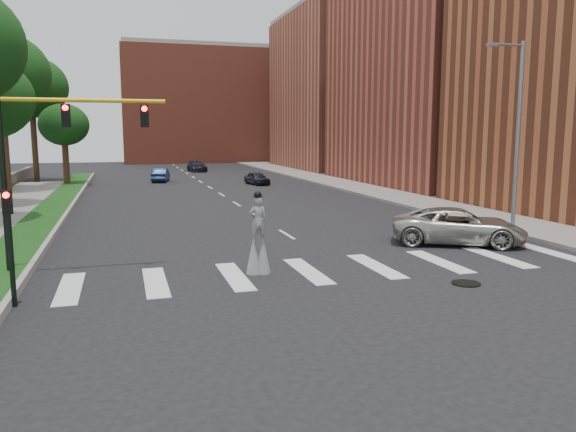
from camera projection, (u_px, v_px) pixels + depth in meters
The scene contains 19 objects.
ground_plane at pixel (353, 275), 18.82m from camera, with size 160.00×160.00×0.00m, color black.
grass_median at pixel (53, 208), 34.55m from camera, with size 2.00×60.00×0.25m, color #113B10.
median_curb at pixel (71, 208), 34.85m from camera, with size 0.20×60.00×0.28m, color gray.
sidewalk_right at pixel (375, 190), 46.02m from camera, with size 5.00×90.00×0.18m, color slate.
manhole at pixel (466, 283), 17.76m from camera, with size 0.90×0.90×0.04m, color black.
building_mid at pixel (448, 53), 51.68m from camera, with size 16.00×22.00×24.00m, color #A44833.
building_far at pixel (348, 93), 74.74m from camera, with size 16.00×22.00×20.00m, color #BA5E44.
building_backdrop at pixel (203, 107), 93.18m from camera, with size 26.00×14.00×18.00m, color #A44833.
streetlight at pixel (517, 130), 26.84m from camera, with size 2.05×0.20×9.00m.
traffic_signal at pixel (42, 151), 18.32m from camera, with size 5.30×0.23×6.20m.
secondary_signal at pixel (10, 237), 15.17m from camera, with size 0.25×0.21×3.23m.
stilt_performer at pixel (258, 242), 18.96m from camera, with size 0.84×0.54×2.82m.
suv_crossing at pixel (458, 226), 24.08m from camera, with size 2.57×5.58×1.55m, color #B0AFA7.
car_near at pixel (257, 178), 51.68m from camera, with size 1.39×3.46×1.18m, color black.
car_mid at pixel (161, 175), 54.89m from camera, with size 1.39×3.98×1.31m, color #152449.
car_far at pixel (197, 166), 69.33m from camera, with size 1.81×4.45×1.29m, color black.
tree_4 at pixel (0, 74), 43.39m from camera, with size 7.56×7.56×12.49m.
tree_5 at pixel (31, 87), 53.52m from camera, with size 6.89×6.89×12.00m.
tree_6 at pixel (64, 125), 49.81m from camera, with size 4.36×4.36×7.31m.
Camera 1 is at (-7.29, -16.95, 4.74)m, focal length 35.00 mm.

